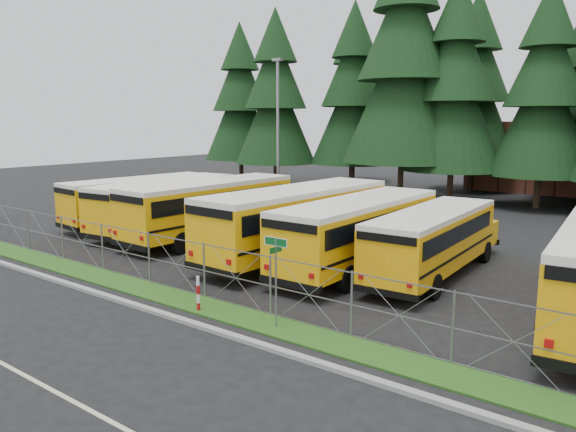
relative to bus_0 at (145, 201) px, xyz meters
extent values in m
plane|color=black|center=(14.01, -6.80, -1.41)|extent=(120.00, 120.00, 0.00)
cube|color=gray|center=(14.01, -9.90, -1.35)|extent=(50.00, 0.25, 0.12)
cube|color=#1B4E16|center=(14.01, -8.50, -1.38)|extent=(50.00, 1.40, 0.06)
cube|color=beige|center=(14.01, -14.80, -1.40)|extent=(50.00, 0.12, 0.01)
cylinder|color=gray|center=(16.82, -8.52, -0.01)|extent=(0.06, 0.06, 2.80)
cube|color=#0C541F|center=(16.82, -8.52, 1.27)|extent=(0.80, 0.03, 0.22)
cube|color=white|center=(16.82, -8.52, 1.27)|extent=(0.84, 0.02, 0.26)
cube|color=#0C541F|center=(16.82, -8.52, 1.03)|extent=(0.03, 0.55, 0.18)
cylinder|color=#B20C0C|center=(13.87, -8.92, -0.81)|extent=(0.11, 0.11, 1.20)
cylinder|color=gray|center=(3.50, 8.37, 3.59)|extent=(0.20, 0.20, 10.00)
cube|color=gray|center=(3.50, 8.37, 8.64)|extent=(0.70, 0.35, 0.18)
camera|label=1|loc=(26.93, -21.14, 4.85)|focal=35.00mm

